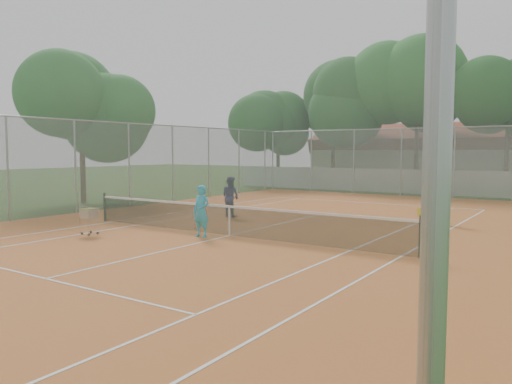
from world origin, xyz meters
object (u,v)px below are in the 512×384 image
Objects in this scene: player_far_right at (438,200)px; player_near at (201,211)px; player_far_left at (230,197)px; tennis_net at (229,220)px; clubhouse at (423,157)px; ball_hopper at (89,220)px.

player_near is at bearing 64.28° from player_far_right.
player_far_left reaches higher than player_near.
player_far_right reaches higher than tennis_net.
tennis_net is 7.36× the size of player_near.
player_far_right reaches higher than player_far_left.
player_far_left is (-2.72, 3.69, 0.32)m from tennis_net.
clubhouse is at bearing -84.35° from player_far_left.
player_far_right is at bearing -152.71° from player_far_left.
player_far_left reaches higher than tennis_net.
player_far_right is 12.26m from ball_hopper.
ball_hopper is (-8.56, -8.77, -0.39)m from player_far_right.
tennis_net is 4.47m from ball_hopper.
clubhouse is 25.36m from player_far_left.
player_far_left is 6.15m from ball_hopper.
ball_hopper is at bearing 87.18° from player_far_left.
player_near is (-0.60, -0.65, 0.32)m from tennis_net.
player_far_right reaches higher than player_near.
tennis_net is at bearing 46.05° from player_near.
clubhouse is at bearing -61.82° from player_far_right.
player_near is 1.73× the size of ball_hopper.
clubhouse is at bearing 91.63° from player_near.
tennis_net is at bearing 133.69° from player_far_left.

